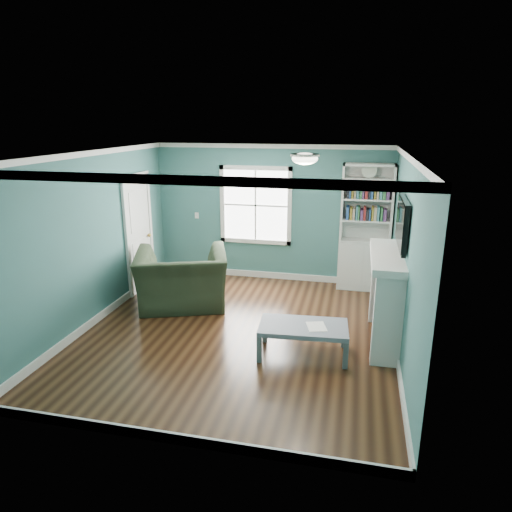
# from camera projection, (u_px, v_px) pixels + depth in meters

# --- Properties ---
(floor) EXTENTS (5.00, 5.00, 0.00)m
(floor) POSITION_uv_depth(u_px,v_px,m) (238.00, 332.00, 6.77)
(floor) COLOR black
(floor) RESTS_ON ground
(room_walls) EXTENTS (5.00, 5.00, 5.00)m
(room_walls) POSITION_uv_depth(u_px,v_px,m) (237.00, 228.00, 6.31)
(room_walls) COLOR #396C6A
(room_walls) RESTS_ON ground
(trim) EXTENTS (4.50, 5.00, 2.60)m
(trim) POSITION_uv_depth(u_px,v_px,m) (237.00, 252.00, 6.41)
(trim) COLOR white
(trim) RESTS_ON ground
(window) EXTENTS (1.40, 0.06, 1.50)m
(window) POSITION_uv_depth(u_px,v_px,m) (256.00, 205.00, 8.74)
(window) COLOR white
(window) RESTS_ON room_walls
(bookshelf) EXTENTS (0.90, 0.35, 2.31)m
(bookshelf) POSITION_uv_depth(u_px,v_px,m) (364.00, 240.00, 8.28)
(bookshelf) COLOR silver
(bookshelf) RESTS_ON ground
(fireplace) EXTENTS (0.44, 1.58, 1.30)m
(fireplace) POSITION_uv_depth(u_px,v_px,m) (386.00, 299.00, 6.34)
(fireplace) COLOR black
(fireplace) RESTS_ON ground
(tv) EXTENTS (0.06, 1.10, 0.65)m
(tv) POSITION_uv_depth(u_px,v_px,m) (402.00, 223.00, 6.00)
(tv) COLOR black
(tv) RESTS_ON fireplace
(door) EXTENTS (0.12, 0.98, 2.17)m
(door) POSITION_uv_depth(u_px,v_px,m) (139.00, 232.00, 8.24)
(door) COLOR silver
(door) RESTS_ON ground
(ceiling_fixture) EXTENTS (0.38, 0.38, 0.15)m
(ceiling_fixture) POSITION_uv_depth(u_px,v_px,m) (305.00, 158.00, 5.94)
(ceiling_fixture) COLOR white
(ceiling_fixture) RESTS_ON room_walls
(light_switch) EXTENTS (0.08, 0.01, 0.12)m
(light_switch) POSITION_uv_depth(u_px,v_px,m) (197.00, 215.00, 9.06)
(light_switch) COLOR white
(light_switch) RESTS_ON room_walls
(recliner) EXTENTS (1.69, 1.39, 1.27)m
(recliner) POSITION_uv_depth(u_px,v_px,m) (182.00, 270.00, 7.56)
(recliner) COLOR #212D1C
(recliner) RESTS_ON ground
(coffee_table) EXTENTS (1.21, 0.72, 0.42)m
(coffee_table) POSITION_uv_depth(u_px,v_px,m) (303.00, 329.00, 6.03)
(coffee_table) COLOR #4C565B
(coffee_table) RESTS_ON ground
(paper_sheet) EXTENTS (0.31, 0.36, 0.00)m
(paper_sheet) POSITION_uv_depth(u_px,v_px,m) (316.00, 326.00, 5.98)
(paper_sheet) COLOR white
(paper_sheet) RESTS_ON coffee_table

